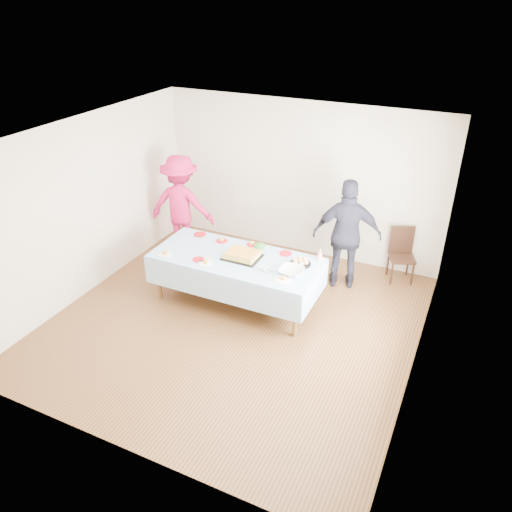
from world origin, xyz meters
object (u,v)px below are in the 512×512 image
at_px(party_table, 236,261).
at_px(dining_chair, 401,251).
at_px(birthday_cake, 242,255).
at_px(adult_left, 181,205).

xyz_separation_m(party_table, dining_chair, (2.11, 1.79, -0.23)).
bearing_deg(party_table, dining_chair, 40.28).
height_order(party_table, dining_chair, dining_chair).
relative_size(birthday_cake, dining_chair, 0.60).
bearing_deg(dining_chair, party_table, -162.32).
xyz_separation_m(dining_chair, adult_left, (-3.74, -0.70, 0.40)).
bearing_deg(adult_left, birthday_cake, 137.92).
distance_m(party_table, dining_chair, 2.77).
relative_size(party_table, adult_left, 1.39).
xyz_separation_m(party_table, adult_left, (-1.63, 1.08, 0.17)).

